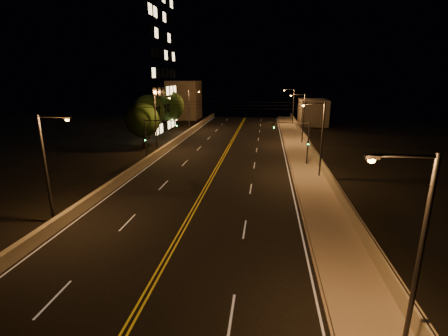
# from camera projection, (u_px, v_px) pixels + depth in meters

# --- Properties ---
(ground) EXTENTS (160.00, 160.00, 0.00)m
(ground) POSITION_uv_depth(u_px,v_px,m) (127.00, 330.00, 14.30)
(ground) COLOR black
(ground) RESTS_ON ground
(road) EXTENTS (18.00, 120.00, 0.02)m
(road) POSITION_uv_depth(u_px,v_px,m) (207.00, 185.00, 33.39)
(road) COLOR black
(road) RESTS_ON ground
(sidewalk) EXTENTS (3.60, 120.00, 0.30)m
(sidewalk) POSITION_uv_depth(u_px,v_px,m) (315.00, 189.00, 32.01)
(sidewalk) COLOR gray
(sidewalk) RESTS_ON ground
(curb) EXTENTS (0.14, 120.00, 0.15)m
(curb) POSITION_uv_depth(u_px,v_px,m) (296.00, 188.00, 32.27)
(curb) COLOR gray
(curb) RESTS_ON ground
(parapet_wall) EXTENTS (0.30, 120.00, 1.00)m
(parapet_wall) POSITION_uv_depth(u_px,v_px,m) (333.00, 183.00, 31.63)
(parapet_wall) COLOR #A29D87
(parapet_wall) RESTS_ON sidewalk
(jersey_barrier) EXTENTS (0.45, 120.00, 0.95)m
(jersey_barrier) POSITION_uv_depth(u_px,v_px,m) (123.00, 178.00, 34.40)
(jersey_barrier) COLOR #A29D87
(jersey_barrier) RESTS_ON ground
(distant_building_right) EXTENTS (6.00, 10.00, 5.81)m
(distant_building_right) POSITION_uv_depth(u_px,v_px,m) (313.00, 112.00, 75.78)
(distant_building_right) COLOR gray
(distant_building_right) RESTS_ON ground
(distant_building_left) EXTENTS (8.00, 8.00, 9.85)m
(distant_building_left) POSITION_uv_depth(u_px,v_px,m) (184.00, 100.00, 85.92)
(distant_building_left) COLOR gray
(distant_building_left) RESTS_ON ground
(parapet_rail) EXTENTS (0.06, 120.00, 0.06)m
(parapet_rail) POSITION_uv_depth(u_px,v_px,m) (333.00, 178.00, 31.49)
(parapet_rail) COLOR black
(parapet_rail) RESTS_ON parapet_wall
(lane_markings) EXTENTS (17.32, 116.00, 0.00)m
(lane_markings) POSITION_uv_depth(u_px,v_px,m) (207.00, 185.00, 33.32)
(lane_markings) COLOR silver
(lane_markings) RESTS_ON road
(streetlight_0) EXTENTS (2.55, 0.28, 8.23)m
(streetlight_0) POSITION_uv_depth(u_px,v_px,m) (414.00, 241.00, 12.21)
(streetlight_0) COLOR #2D2D33
(streetlight_0) RESTS_ON ground
(streetlight_1) EXTENTS (2.55, 0.28, 8.23)m
(streetlight_1) POSITION_uv_depth(u_px,v_px,m) (319.00, 135.00, 34.58)
(streetlight_1) COLOR #2D2D33
(streetlight_1) RESTS_ON ground
(streetlight_2) EXTENTS (2.55, 0.28, 8.23)m
(streetlight_2) POSITION_uv_depth(u_px,v_px,m) (302.00, 115.00, 52.60)
(streetlight_2) COLOR #2D2D33
(streetlight_2) RESTS_ON ground
(streetlight_3) EXTENTS (2.55, 0.28, 8.23)m
(streetlight_3) POSITION_uv_depth(u_px,v_px,m) (292.00, 104.00, 73.70)
(streetlight_3) COLOR #2D2D33
(streetlight_3) RESTS_ON ground
(streetlight_4) EXTENTS (2.55, 0.28, 8.23)m
(streetlight_4) POSITION_uv_depth(u_px,v_px,m) (49.00, 162.00, 23.68)
(streetlight_4) COLOR #2D2D33
(streetlight_4) RESTS_ON ground
(streetlight_5) EXTENTS (2.55, 0.28, 8.23)m
(streetlight_5) POSITION_uv_depth(u_px,v_px,m) (158.00, 120.00, 47.14)
(streetlight_5) COLOR #2D2D33
(streetlight_5) RESTS_ON ground
(streetlight_6) EXTENTS (2.55, 0.28, 8.23)m
(streetlight_6) POSITION_uv_depth(u_px,v_px,m) (190.00, 107.00, 66.97)
(streetlight_6) COLOR #2D2D33
(streetlight_6) RESTS_ON ground
(traffic_signal_right) EXTENTS (5.11, 0.31, 5.58)m
(traffic_signal_right) POSITION_uv_depth(u_px,v_px,m) (300.00, 138.00, 39.87)
(traffic_signal_right) COLOR #2D2D33
(traffic_signal_right) RESTS_ON ground
(traffic_signal_left) EXTENTS (5.11, 0.31, 5.58)m
(traffic_signal_left) POSITION_uv_depth(u_px,v_px,m) (153.00, 134.00, 42.19)
(traffic_signal_left) COLOR #2D2D33
(traffic_signal_left) RESTS_ON ground
(overhead_wires) EXTENTS (22.00, 0.03, 0.83)m
(overhead_wires) POSITION_uv_depth(u_px,v_px,m) (220.00, 105.00, 40.47)
(overhead_wires) COLOR black
(building_tower) EXTENTS (24.00, 15.00, 27.28)m
(building_tower) POSITION_uv_depth(u_px,v_px,m) (101.00, 64.00, 59.42)
(building_tower) COLOR gray
(building_tower) RESTS_ON ground
(tree_0) EXTENTS (5.18, 5.18, 7.02)m
(tree_0) POSITION_uv_depth(u_px,v_px,m) (143.00, 120.00, 49.34)
(tree_0) COLOR black
(tree_0) RESTS_ON ground
(tree_1) EXTENTS (5.74, 5.74, 7.77)m
(tree_1) POSITION_uv_depth(u_px,v_px,m) (148.00, 111.00, 57.78)
(tree_1) COLOR black
(tree_1) RESTS_ON ground
(tree_2) EXTENTS (6.05, 6.05, 8.20)m
(tree_2) POSITION_uv_depth(u_px,v_px,m) (169.00, 106.00, 64.97)
(tree_2) COLOR black
(tree_2) RESTS_ON ground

